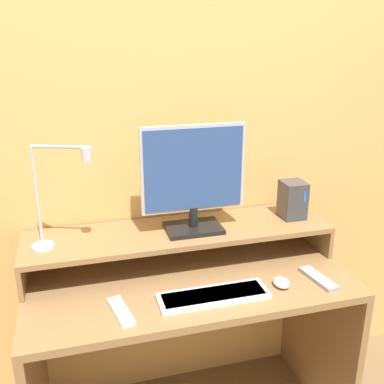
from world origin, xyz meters
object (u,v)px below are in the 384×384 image
object	(u,v)px
router_dock	(293,200)
mouse	(281,283)
desk_lamp	(57,197)
monitor	(193,178)
keyboard	(214,296)
remote_secondary	(318,278)
remote_control	(121,311)

from	to	relation	value
router_dock	mouse	distance (m)	0.41
desk_lamp	mouse	world-z (taller)	desk_lamp
monitor	desk_lamp	size ratio (longest dim) A/B	1.10
keyboard	remote_secondary	size ratio (longest dim) A/B	2.14
desk_lamp	remote_control	size ratio (longest dim) A/B	2.20
remote_control	desk_lamp	bearing A→B (deg)	123.79
remote_control	mouse	bearing A→B (deg)	1.22
desk_lamp	remote_secondary	xyz separation A→B (m)	(0.95, -0.25, -0.34)
keyboard	desk_lamp	bearing A→B (deg)	152.95
keyboard	remote_secondary	xyz separation A→B (m)	(0.43, 0.01, -0.00)
remote_secondary	remote_control	bearing A→B (deg)	-178.91
monitor	router_dock	size ratio (longest dim) A/B	2.68
desk_lamp	remote_secondary	size ratio (longest dim) A/B	2.10
remote_secondary	keyboard	bearing A→B (deg)	-178.71
desk_lamp	router_dock	xyz separation A→B (m)	(0.98, 0.05, -0.13)
keyboard	remote_control	bearing A→B (deg)	-179.17
remote_control	remote_secondary	size ratio (longest dim) A/B	0.95
remote_control	remote_secondary	distance (m)	0.77
keyboard	mouse	distance (m)	0.27
desk_lamp	router_dock	size ratio (longest dim) A/B	2.45
mouse	keyboard	bearing A→B (deg)	-178.29
keyboard	remote_control	distance (m)	0.34
router_dock	remote_control	distance (m)	0.88
router_dock	keyboard	size ratio (longest dim) A/B	0.40
remote_secondary	mouse	bearing A→B (deg)	-179.44
monitor	remote_secondary	distance (m)	0.63
monitor	keyboard	size ratio (longest dim) A/B	1.07
desk_lamp	remote_secondary	world-z (taller)	desk_lamp
keyboard	monitor	bearing A→B (deg)	88.90
desk_lamp	mouse	bearing A→B (deg)	-17.92
router_dock	remote_secondary	size ratio (longest dim) A/B	0.86
monitor	router_dock	world-z (taller)	monitor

